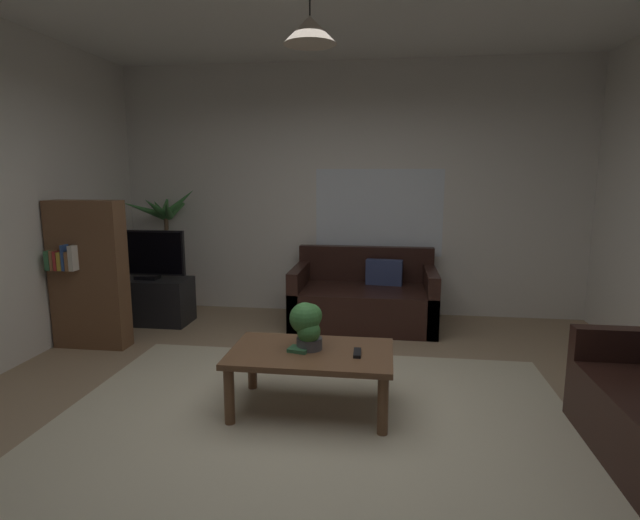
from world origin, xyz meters
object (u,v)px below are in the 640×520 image
(couch_under_window, at_px, (364,300))
(tv, at_px, (146,254))
(potted_plant_on_table, at_px, (307,323))
(potted_palm_corner, at_px, (167,253))
(bookshelf_corner, at_px, (88,274))
(tv_stand, at_px, (150,301))
(coffee_table, at_px, (311,359))
(remote_on_table_0, at_px, (357,353))
(pendant_lamp, at_px, (310,30))
(book_on_table_0, at_px, (299,349))

(couch_under_window, xyz_separation_m, tv, (-2.37, -0.26, 0.50))
(potted_plant_on_table, xyz_separation_m, potted_palm_corner, (-2.08, 2.31, 0.08))
(potted_palm_corner, relative_size, bookshelf_corner, 1.07)
(tv_stand, height_order, tv, tv)
(couch_under_window, height_order, coffee_table, couch_under_window)
(remote_on_table_0, bearing_deg, potted_palm_corner, -46.01)
(potted_plant_on_table, bearing_deg, tv_stand, 139.33)
(couch_under_window, distance_m, coffee_table, 2.07)
(couch_under_window, xyz_separation_m, remote_on_table_0, (0.05, -2.08, 0.17))
(potted_plant_on_table, bearing_deg, coffee_table, -48.59)
(tv, distance_m, pendant_lamp, 3.26)
(potted_plant_on_table, xyz_separation_m, bookshelf_corner, (-2.25, 0.97, 0.09))
(remote_on_table_0, relative_size, tv, 0.18)
(remote_on_table_0, bearing_deg, book_on_table_0, -2.78)
(couch_under_window, bearing_deg, tv, -173.64)
(potted_palm_corner, bearing_deg, pendant_lamp, -47.97)
(tv, distance_m, potted_palm_corner, 0.56)
(remote_on_table_0, relative_size, pendant_lamp, 0.35)
(tv_stand, distance_m, potted_palm_corner, 0.70)
(potted_palm_corner, bearing_deg, tv, -88.66)
(book_on_table_0, height_order, potted_plant_on_table, potted_plant_on_table)
(remote_on_table_0, xyz_separation_m, bookshelf_corner, (-2.60, 1.03, 0.26))
(remote_on_table_0, xyz_separation_m, pendant_lamp, (-0.32, 0.03, 2.08))
(tv, relative_size, bookshelf_corner, 0.62)
(remote_on_table_0, height_order, tv, tv)
(book_on_table_0, bearing_deg, potted_palm_corner, 130.66)
(couch_under_window, relative_size, potted_plant_on_table, 4.64)
(book_on_table_0, relative_size, bookshelf_corner, 0.10)
(book_on_table_0, relative_size, remote_on_table_0, 0.85)
(couch_under_window, relative_size, tv, 1.77)
(potted_plant_on_table, bearing_deg, book_on_table_0, -133.12)
(couch_under_window, xyz_separation_m, potted_palm_corner, (-2.38, 0.29, 0.43))
(couch_under_window, relative_size, remote_on_table_0, 9.59)
(coffee_table, height_order, potted_palm_corner, potted_palm_corner)
(potted_plant_on_table, distance_m, potted_palm_corner, 3.11)
(couch_under_window, height_order, book_on_table_0, couch_under_window)
(book_on_table_0, height_order, tv, tv)
(tv_stand, bearing_deg, coffee_table, -40.79)
(coffee_table, height_order, tv_stand, tv_stand)
(potted_plant_on_table, distance_m, tv_stand, 2.75)
(bookshelf_corner, bearing_deg, remote_on_table_0, -21.59)
(coffee_table, bearing_deg, potted_plant_on_table, 131.41)
(remote_on_table_0, distance_m, potted_plant_on_table, 0.40)
(tv_stand, bearing_deg, bookshelf_corner, -102.90)
(potted_plant_on_table, height_order, tv, tv)
(book_on_table_0, bearing_deg, remote_on_table_0, -1.02)
(couch_under_window, height_order, tv, tv)
(potted_plant_on_table, relative_size, tv, 0.38)
(tv_stand, xyz_separation_m, potted_palm_corner, (-0.01, 0.53, 0.45))
(book_on_table_0, distance_m, pendant_lamp, 2.08)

